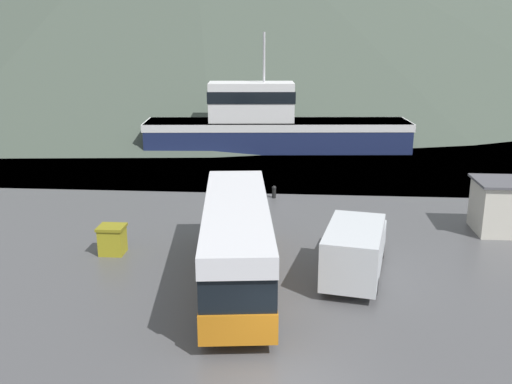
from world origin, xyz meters
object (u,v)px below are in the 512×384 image
at_px(dock_kiosk, 506,206).
at_px(tour_bus, 237,240).
at_px(fishing_boat, 271,126).
at_px(storage_bin, 112,239).
at_px(delivery_van, 355,248).

bearing_deg(dock_kiosk, tour_bus, -150.64).
xyz_separation_m(fishing_boat, storage_bin, (-6.07, -24.28, -1.42)).
distance_m(delivery_van, storage_bin, 11.01).
distance_m(tour_bus, fishing_boat, 27.12).
bearing_deg(tour_bus, fishing_boat, 83.35).
height_order(storage_bin, dock_kiosk, dock_kiosk).
distance_m(fishing_boat, dock_kiosk, 23.69).
xyz_separation_m(tour_bus, fishing_boat, (0.01, 27.12, 0.21)).
bearing_deg(delivery_van, fishing_boat, 111.67).
relative_size(tour_bus, fishing_boat, 0.49).
height_order(tour_bus, fishing_boat, fishing_boat).
bearing_deg(dock_kiosk, storage_bin, -166.88).
relative_size(tour_bus, storage_bin, 8.38).
bearing_deg(tour_bus, dock_kiosk, 22.72).
relative_size(fishing_boat, dock_kiosk, 6.98).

